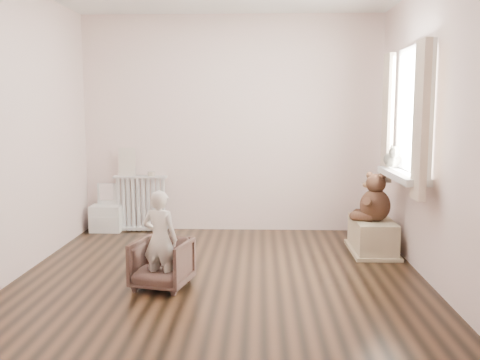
{
  "coord_description": "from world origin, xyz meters",
  "views": [
    {
      "loc": [
        0.34,
        -4.69,
        1.49
      ],
      "look_at": [
        0.15,
        0.45,
        0.8
      ],
      "focal_mm": 40.0,
      "sensor_mm": 36.0,
      "label": 1
    }
  ],
  "objects_px": {
    "radiator": "(141,199)",
    "child": "(160,239)",
    "armchair": "(162,264)",
    "teddy_bear": "(376,190)",
    "plush_cat": "(392,158)",
    "toy_vanity": "(106,209)",
    "toy_bench": "(372,233)"
  },
  "relations": [
    {
      "from": "radiator",
      "to": "armchair",
      "type": "height_order",
      "value": "radiator"
    },
    {
      "from": "toy_vanity",
      "to": "radiator",
      "type": "bearing_deg",
      "value": 4.1
    },
    {
      "from": "teddy_bear",
      "to": "radiator",
      "type": "bearing_deg",
      "value": -177.62
    },
    {
      "from": "teddy_bear",
      "to": "plush_cat",
      "type": "bearing_deg",
      "value": -8.09
    },
    {
      "from": "armchair",
      "to": "teddy_bear",
      "type": "distance_m",
      "value": 2.34
    },
    {
      "from": "armchair",
      "to": "child",
      "type": "xyz_separation_m",
      "value": [
        0.0,
        -0.05,
        0.22
      ]
    },
    {
      "from": "armchair",
      "to": "toy_vanity",
      "type": "bearing_deg",
      "value": 130.27
    },
    {
      "from": "radiator",
      "to": "child",
      "type": "bearing_deg",
      "value": -73.35
    },
    {
      "from": "radiator",
      "to": "toy_vanity",
      "type": "bearing_deg",
      "value": -175.9
    },
    {
      "from": "teddy_bear",
      "to": "toy_bench",
      "type": "bearing_deg",
      "value": 114.94
    },
    {
      "from": "toy_vanity",
      "to": "teddy_bear",
      "type": "bearing_deg",
      "value": -16.61
    },
    {
      "from": "armchair",
      "to": "teddy_bear",
      "type": "height_order",
      "value": "teddy_bear"
    },
    {
      "from": "radiator",
      "to": "plush_cat",
      "type": "xyz_separation_m",
      "value": [
        2.77,
        -1.02,
        0.61
      ]
    },
    {
      "from": "plush_cat",
      "to": "toy_vanity",
      "type": "bearing_deg",
      "value": 142.85
    },
    {
      "from": "child",
      "to": "toy_bench",
      "type": "relative_size",
      "value": 1.1
    },
    {
      "from": "radiator",
      "to": "toy_bench",
      "type": "distance_m",
      "value": 2.78
    },
    {
      "from": "toy_vanity",
      "to": "plush_cat",
      "type": "relative_size",
      "value": 2.17
    },
    {
      "from": "child",
      "to": "teddy_bear",
      "type": "relative_size",
      "value": 1.65
    },
    {
      "from": "toy_vanity",
      "to": "child",
      "type": "height_order",
      "value": "child"
    },
    {
      "from": "toy_vanity",
      "to": "plush_cat",
      "type": "bearing_deg",
      "value": -17.25
    },
    {
      "from": "teddy_bear",
      "to": "armchair",
      "type": "bearing_deg",
      "value": -128.25
    },
    {
      "from": "radiator",
      "to": "child",
      "type": "relative_size",
      "value": 0.84
    },
    {
      "from": "toy_vanity",
      "to": "plush_cat",
      "type": "xyz_separation_m",
      "value": [
        3.19,
        -0.99,
        0.72
      ]
    },
    {
      "from": "child",
      "to": "toy_bench",
      "type": "height_order",
      "value": "child"
    },
    {
      "from": "toy_bench",
      "to": "teddy_bear",
      "type": "relative_size",
      "value": 1.5
    },
    {
      "from": "radiator",
      "to": "toy_vanity",
      "type": "height_order",
      "value": "radiator"
    },
    {
      "from": "plush_cat",
      "to": "toy_bench",
      "type": "bearing_deg",
      "value": 113.58
    },
    {
      "from": "plush_cat",
      "to": "teddy_bear",
      "type": "bearing_deg",
      "value": 129.96
    },
    {
      "from": "radiator",
      "to": "plush_cat",
      "type": "relative_size",
      "value": 2.53
    },
    {
      "from": "child",
      "to": "toy_bench",
      "type": "xyz_separation_m",
      "value": [
        1.99,
        1.26,
        -0.23
      ]
    },
    {
      "from": "radiator",
      "to": "plush_cat",
      "type": "bearing_deg",
      "value": -20.21
    },
    {
      "from": "toy_bench",
      "to": "armchair",
      "type": "bearing_deg",
      "value": -148.78
    }
  ]
}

